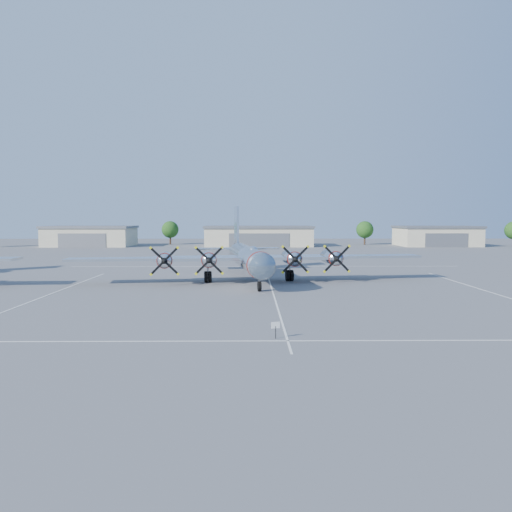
{
  "coord_description": "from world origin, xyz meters",
  "views": [
    {
      "loc": [
        -2.3,
        -51.9,
        7.49
      ],
      "look_at": [
        -1.63,
        4.32,
        3.2
      ],
      "focal_mm": 35.0,
      "sensor_mm": 36.0,
      "label": 1
    }
  ],
  "objects_px": {
    "hangar_east": "(436,236)",
    "main_bomber_b29": "(247,280)",
    "hangar_center": "(259,236)",
    "hangar_west": "(91,236)",
    "tree_east": "(365,230)",
    "tree_west": "(170,230)",
    "info_placard": "(276,327)"
  },
  "relations": [
    {
      "from": "hangar_center",
      "to": "main_bomber_b29",
      "type": "distance_m",
      "value": 73.77
    },
    {
      "from": "hangar_west",
      "to": "hangar_center",
      "type": "relative_size",
      "value": 0.79
    },
    {
      "from": "tree_west",
      "to": "tree_east",
      "type": "bearing_deg",
      "value": -2.08
    },
    {
      "from": "hangar_west",
      "to": "info_placard",
      "type": "distance_m",
      "value": 112.46
    },
    {
      "from": "info_placard",
      "to": "tree_east",
      "type": "bearing_deg",
      "value": 59.64
    },
    {
      "from": "hangar_center",
      "to": "tree_west",
      "type": "relative_size",
      "value": 4.31
    },
    {
      "from": "hangar_center",
      "to": "hangar_east",
      "type": "distance_m",
      "value": 48.0
    },
    {
      "from": "hangar_east",
      "to": "info_placard",
      "type": "relative_size",
      "value": 19.57
    },
    {
      "from": "hangar_east",
      "to": "tree_east",
      "type": "relative_size",
      "value": 3.1
    },
    {
      "from": "hangar_east",
      "to": "main_bomber_b29",
      "type": "xyz_separation_m",
      "value": [
        -50.64,
        -73.67,
        -2.71
      ]
    },
    {
      "from": "hangar_center",
      "to": "hangar_east",
      "type": "height_order",
      "value": "same"
    },
    {
      "from": "tree_west",
      "to": "tree_east",
      "type": "xyz_separation_m",
      "value": [
        55.0,
        -2.0,
        0.0
      ]
    },
    {
      "from": "tree_west",
      "to": "main_bomber_b29",
      "type": "xyz_separation_m",
      "value": [
        22.36,
        -81.7,
        -4.22
      ]
    },
    {
      "from": "tree_west",
      "to": "info_placard",
      "type": "height_order",
      "value": "tree_west"
    },
    {
      "from": "hangar_west",
      "to": "hangar_center",
      "type": "xyz_separation_m",
      "value": [
        45.0,
        -0.0,
        -0.0
      ]
    },
    {
      "from": "tree_east",
      "to": "info_placard",
      "type": "height_order",
      "value": "tree_east"
    },
    {
      "from": "hangar_east",
      "to": "info_placard",
      "type": "xyz_separation_m",
      "value": [
        -48.72,
        -103.36,
        -1.97
      ]
    },
    {
      "from": "info_placard",
      "to": "hangar_center",
      "type": "bearing_deg",
      "value": 74.92
    },
    {
      "from": "hangar_center",
      "to": "info_placard",
      "type": "relative_size",
      "value": 27.17
    },
    {
      "from": "hangar_center",
      "to": "info_placard",
      "type": "height_order",
      "value": "hangar_center"
    },
    {
      "from": "hangar_center",
      "to": "hangar_east",
      "type": "bearing_deg",
      "value": 0.0
    },
    {
      "from": "hangar_east",
      "to": "hangar_west",
      "type": "bearing_deg",
      "value": -180.0
    },
    {
      "from": "hangar_east",
      "to": "main_bomber_b29",
      "type": "distance_m",
      "value": 89.44
    },
    {
      "from": "hangar_west",
      "to": "tree_west",
      "type": "xyz_separation_m",
      "value": [
        20.0,
        8.04,
        1.51
      ]
    },
    {
      "from": "hangar_west",
      "to": "hangar_center",
      "type": "bearing_deg",
      "value": -0.0
    },
    {
      "from": "tree_east",
      "to": "info_placard",
      "type": "relative_size",
      "value": 6.31
    },
    {
      "from": "main_bomber_b29",
      "to": "info_placard",
      "type": "distance_m",
      "value": 29.76
    },
    {
      "from": "hangar_east",
      "to": "tree_west",
      "type": "bearing_deg",
      "value": 173.72
    },
    {
      "from": "main_bomber_b29",
      "to": "hangar_east",
      "type": "bearing_deg",
      "value": 47.82
    },
    {
      "from": "hangar_east",
      "to": "main_bomber_b29",
      "type": "bearing_deg",
      "value": -124.51
    },
    {
      "from": "main_bomber_b29",
      "to": "hangar_center",
      "type": "bearing_deg",
      "value": 80.27
    },
    {
      "from": "tree_west",
      "to": "main_bomber_b29",
      "type": "height_order",
      "value": "tree_west"
    }
  ]
}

